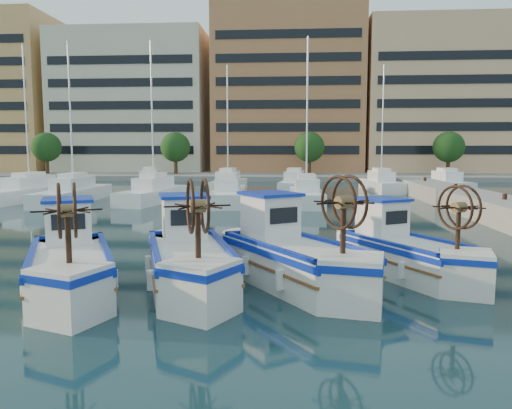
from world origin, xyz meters
The scene contains 7 objects.
ground centered at (0.00, 0.00, 0.00)m, with size 300.00×300.00×0.00m, color #1A3D45.
waterfront centered at (9.23, 65.04, 11.10)m, with size 180.00×40.00×25.60m.
yacht_marina centered at (-3.23, 27.65, 0.53)m, with size 37.28×21.65×11.50m.
fishing_boat_a centered at (-4.19, -0.48, 0.85)m, with size 3.81×5.13×3.09m.
fishing_boat_b centered at (-1.12, 0.27, 0.87)m, with size 3.45×5.24×3.17m.
fishing_boat_c centered at (1.76, 0.69, 0.89)m, with size 4.48×5.26×3.22m.
fishing_boat_d centered at (5.17, 2.00, 0.80)m, with size 3.84×4.78×2.90m.
Camera 1 is at (1.74, -13.19, 3.81)m, focal length 35.00 mm.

